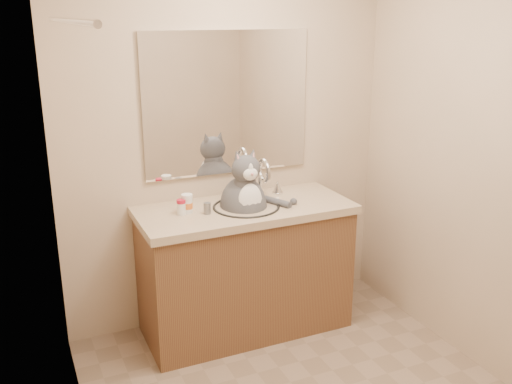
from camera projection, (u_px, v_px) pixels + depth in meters
room at (327, 196)px, 2.59m from camera, size 2.22×2.52×2.42m
vanity at (245, 266)px, 3.66m from camera, size 1.34×0.59×1.12m
mirror at (228, 104)px, 3.60m from camera, size 1.10×0.02×0.90m
shower_curtain at (91, 261)px, 2.32m from camera, size 0.02×1.30×1.93m
cat at (244, 202)px, 3.53m from camera, size 0.41×0.33×0.58m
pill_bottle_redcap at (181, 207)px, 3.38m from camera, size 0.05×0.05×0.09m
pill_bottle_orange at (187, 204)px, 3.41m from camera, size 0.09×0.09×0.12m
grey_canister at (207, 208)px, 3.40m from camera, size 0.06×0.06×0.07m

